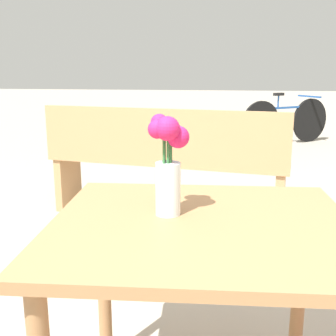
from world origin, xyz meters
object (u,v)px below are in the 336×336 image
object	(u,v)px
table_front	(201,259)
bicycle	(286,121)
bench_near	(163,159)
flower_vase	(168,164)

from	to	relation	value
table_front	bicycle	bearing A→B (deg)	79.32
table_front	bench_near	xyz separation A→B (m)	(-0.37, 1.91, -0.14)
table_front	bicycle	xyz separation A→B (m)	(1.00, 5.31, -0.26)
flower_vase	table_front	bearing A→B (deg)	-24.45
bicycle	table_front	bearing A→B (deg)	-100.68
flower_vase	bicycle	world-z (taller)	flower_vase
table_front	bicycle	world-z (taller)	bicycle
flower_vase	bicycle	bearing A→B (deg)	78.19
table_front	bench_near	bearing A→B (deg)	101.10
flower_vase	bicycle	size ratio (longest dim) A/B	0.21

